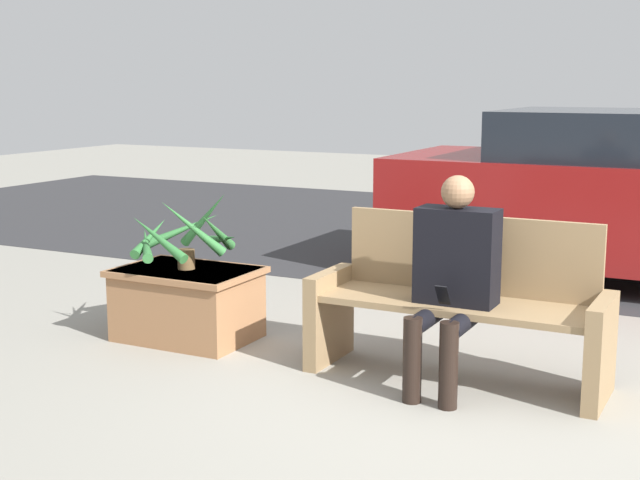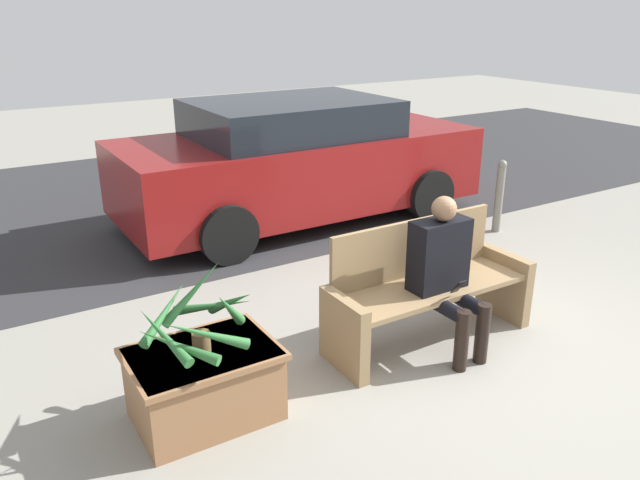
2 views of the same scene
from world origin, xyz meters
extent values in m
plane|color=gray|center=(0.00, 0.00, 0.00)|extent=(30.00, 30.00, 0.00)
cube|color=#2D2D30|center=(0.00, 5.28, 0.00)|extent=(20.00, 6.00, 0.01)
cube|color=#8C704C|center=(-1.11, 0.30, 0.29)|extent=(0.09, 0.54, 0.58)
cube|color=#8C704C|center=(0.54, 0.30, 0.29)|extent=(0.09, 0.54, 0.58)
cube|color=#8C704C|center=(-0.28, 0.30, 0.46)|extent=(1.56, 0.50, 0.04)
cube|color=#8C704C|center=(-0.28, 0.55, 0.71)|extent=(1.56, 0.04, 0.47)
cube|color=black|center=(-0.27, 0.26, 0.75)|extent=(0.46, 0.22, 0.55)
sphere|color=#8C6647|center=(-0.27, 0.24, 1.13)|extent=(0.19, 0.19, 0.19)
cylinder|color=black|center=(-0.38, 0.05, 0.42)|extent=(0.11, 0.41, 0.11)
cylinder|color=black|center=(-0.17, 0.05, 0.42)|extent=(0.11, 0.41, 0.11)
cylinder|color=black|center=(-0.38, -0.15, 0.24)|extent=(0.10, 0.10, 0.48)
cylinder|color=black|center=(-0.17, -0.15, 0.24)|extent=(0.10, 0.10, 0.48)
cube|color=black|center=(-0.27, 0.03, 0.58)|extent=(0.07, 0.09, 0.12)
cube|color=#936642|center=(-2.19, 0.30, 0.24)|extent=(0.88, 0.61, 0.49)
cube|color=#936642|center=(-2.19, 0.30, 0.47)|extent=(0.93, 0.66, 0.04)
cylinder|color=brown|center=(-2.19, 0.30, 0.56)|extent=(0.12, 0.12, 0.13)
cone|color=#2D6B33|center=(-1.96, 0.34, 0.76)|extent=(0.15, 0.50, 0.33)
cone|color=#2D6B33|center=(-2.02, 0.50, 0.68)|extent=(0.46, 0.39, 0.18)
cone|color=#2D6B33|center=(-2.16, 0.48, 0.81)|extent=(0.43, 0.13, 0.42)
cone|color=#2D6B33|center=(-2.35, 0.49, 0.72)|extent=(0.44, 0.39, 0.26)
cone|color=#2D6B33|center=(-2.43, 0.24, 0.70)|extent=(0.19, 0.53, 0.22)
cone|color=#2D6B33|center=(-2.39, 0.13, 0.67)|extent=(0.40, 0.46, 0.17)
cone|color=#2D6B33|center=(-2.23, 0.06, 0.73)|extent=(0.52, 0.17, 0.29)
cone|color=#2D6B33|center=(-2.04, 0.17, 0.80)|extent=(0.34, 0.38, 0.41)
cube|color=black|center=(0.26, 3.52, 1.28)|extent=(2.28, 1.66, 0.42)
cylinder|color=black|center=(-1.00, 2.62, 0.32)|extent=(0.64, 0.18, 0.64)
cylinder|color=black|center=(-1.00, 4.42, 0.32)|extent=(0.64, 0.18, 0.64)
camera|label=1|loc=(1.29, -4.54, 1.74)|focal=50.00mm
camera|label=2|loc=(-3.35, -3.01, 2.53)|focal=35.00mm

